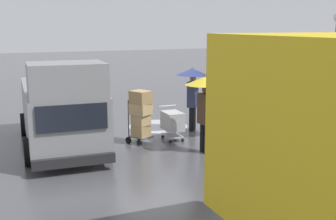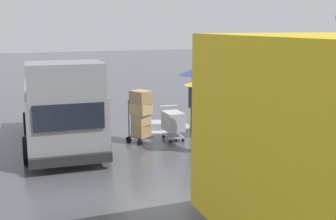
{
  "view_description": "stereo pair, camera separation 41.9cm",
  "coord_description": "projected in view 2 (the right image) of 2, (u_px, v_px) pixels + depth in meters",
  "views": [
    {
      "loc": [
        5.09,
        12.69,
        3.5
      ],
      "look_at": [
        0.29,
        1.48,
        1.05
      ],
      "focal_mm": 45.41,
      "sensor_mm": 36.0,
      "label": 1
    },
    {
      "loc": [
        4.71,
        12.85,
        3.5
      ],
      "look_at": [
        0.29,
        1.48,
        1.05
      ],
      "focal_mm": 45.41,
      "sensor_mm": 36.0,
      "label": 2
    }
  ],
  "objects": [
    {
      "name": "pedestrian_black_side",
      "position": [
        204.0,
        96.0,
        11.57
      ],
      "size": [
        1.04,
        1.04,
        2.15
      ],
      "color": "black",
      "rests_on": "ground"
    },
    {
      "name": "ground_plane",
      "position": [
        160.0,
        132.0,
        14.1
      ],
      "size": [
        90.0,
        90.0,
        0.0
      ],
      "primitive_type": "plane",
      "color": "#4C4C51"
    },
    {
      "name": "slush_patch_near_cluster",
      "position": [
        160.0,
        126.0,
        14.94
      ],
      "size": [
        2.07,
        2.07,
        0.01
      ],
      "primitive_type": "cylinder",
      "color": "#ADAFB5",
      "rests_on": "ground"
    },
    {
      "name": "hand_dolly_boxes",
      "position": [
        141.0,
        113.0,
        12.61
      ],
      "size": [
        0.78,
        0.86,
        1.6
      ],
      "color": "#515156",
      "rests_on": "ground"
    },
    {
      "name": "pedestrian_pink_side",
      "position": [
        228.0,
        88.0,
        13.06
      ],
      "size": [
        1.04,
        1.04,
        2.15
      ],
      "color": "black",
      "rests_on": "ground"
    },
    {
      "name": "shopping_cart_vendor",
      "position": [
        173.0,
        122.0,
        13.05
      ],
      "size": [
        0.58,
        0.82,
        1.02
      ],
      "color": "#B2B2B7",
      "rests_on": "ground"
    },
    {
      "name": "pedestrian_white_side",
      "position": [
        194.0,
        84.0,
        13.94
      ],
      "size": [
        1.04,
        1.04,
        2.15
      ],
      "color": "black",
      "rests_on": "ground"
    },
    {
      "name": "cargo_van_parked_right",
      "position": [
        62.0,
        107.0,
        12.2
      ],
      "size": [
        2.4,
        5.43,
        2.6
      ],
      "color": "gray",
      "rests_on": "ground"
    }
  ]
}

